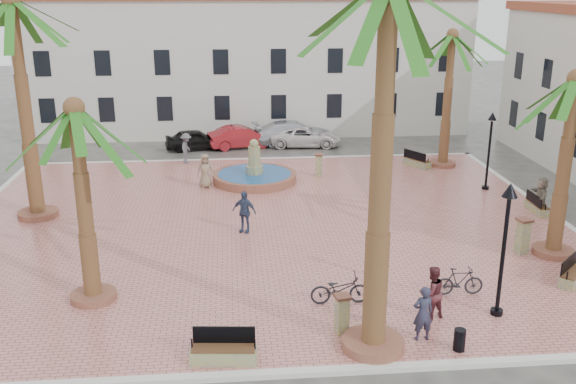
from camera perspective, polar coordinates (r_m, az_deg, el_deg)
name	(u,v)px	position (r m, az deg, el deg)	size (l,w,h in m)	color
ground	(265,228)	(27.70, -2.06, -3.21)	(120.00, 120.00, 0.00)	#56544F
plaza	(265,226)	(27.67, -2.07, -3.06)	(26.00, 22.00, 0.15)	tan
kerb_n	(254,160)	(38.13, -3.00, 2.89)	(26.30, 0.30, 0.16)	silver
kerb_s	(288,373)	(17.88, 0.00, -15.81)	(26.30, 0.30, 0.16)	silver
kerb_e	(554,217)	(31.14, 22.58, -2.04)	(0.30, 22.30, 0.16)	silver
building_north	(248,62)	(46.10, -3.56, 11.46)	(30.40, 7.40, 9.50)	silver
fountain	(255,175)	(33.63, -2.99, 1.48)	(4.37, 4.37, 2.26)	#995943
palm_nw	(14,25)	(29.09, -23.18, 13.50)	(5.64, 5.64, 9.66)	#995943
palm_sw	(77,133)	(20.48, -18.28, 4.98)	(4.82, 4.82, 6.69)	#995943
palm_s	(388,26)	(16.21, 8.87, 14.39)	(5.81, 5.81, 10.35)	#995943
palm_e	(573,101)	(25.16, 24.04, 7.37)	(4.99, 4.99, 7.05)	#995943
palm_ne	(451,50)	(36.46, 14.32, 12.17)	(4.73, 4.73, 7.62)	#995943
bench_s	(224,353)	(18.16, -5.73, -14.03)	(1.86, 0.73, 0.96)	#8C8C5D
bench_se	(574,275)	(24.53, 24.06, -6.75)	(1.61, 1.56, 0.91)	#8C8C5D
bench_e	(537,207)	(31.17, 21.24, -1.25)	(0.53, 1.64, 0.86)	#8C8C5D
bench_ne	(417,162)	(37.07, 11.36, 2.64)	(1.34, 1.75, 0.91)	#8C8C5D
lamppost_s	(506,227)	(20.34, 18.81, -2.99)	(0.47, 0.47, 4.32)	black
lamppost_e	(490,138)	(33.20, 17.55, 4.63)	(0.43, 0.43, 3.93)	black
bollard_se	(342,313)	(19.27, 4.82, -10.70)	(0.52, 0.52, 1.24)	#8C8C5D
bollard_n	(319,165)	(34.42, 2.76, 2.44)	(0.51, 0.51, 1.23)	#8C8C5D
bollard_e	(523,235)	(26.11, 20.15, -3.65)	(0.60, 0.60, 1.41)	#8C8C5D
litter_bin	(459,340)	(19.17, 15.00, -12.57)	(0.33, 0.33, 0.65)	black
cyclist_a	(423,313)	(19.18, 11.91, -10.50)	(0.62, 0.41, 1.69)	#2A2B42
bicycle_a	(340,289)	(20.98, 4.63, -8.60)	(0.67, 1.92, 1.01)	black
cyclist_b	(432,293)	(20.38, 12.66, -8.72)	(0.84, 0.65, 1.72)	#5A262D
bicycle_b	(459,281)	(22.19, 14.99, -7.68)	(0.46, 1.62, 0.97)	black
pedestrian_fountain_a	(205,171)	(32.66, -7.38, 1.87)	(0.85, 0.55, 1.74)	#8D755D
pedestrian_fountain_b	(244,212)	(26.62, -3.92, -1.75)	(1.04, 0.43, 1.78)	#334262
pedestrian_north	(186,148)	(37.38, -9.03, 3.87)	(1.12, 0.65, 1.74)	#545459
pedestrian_east	(541,196)	(30.80, 21.58, -0.30)	(1.60, 0.51, 1.72)	#776C5B
car_black	(196,139)	(41.05, -8.22, 4.64)	(1.53, 3.80, 1.29)	black
car_red	(242,137)	(41.18, -4.13, 4.91)	(1.49, 4.27, 1.41)	maroon
car_silver	(294,133)	(41.97, 0.51, 5.29)	(2.14, 5.25, 1.52)	silver
car_white	(305,137)	(41.49, 1.55, 4.95)	(2.11, 4.58, 1.27)	white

